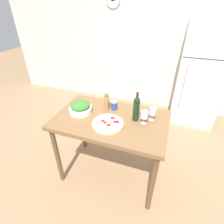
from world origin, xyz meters
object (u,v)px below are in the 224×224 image
object	(u,v)px
wine_glass_near	(144,115)
pepper_mill	(106,101)
wine_glass_far	(153,112)
salt_canister	(114,105)
salad_bowl	(80,108)
wine_bottle	(136,108)
refrigerator	(201,77)
homemade_pizza	(108,124)

from	to	relation	value
wine_glass_near	pepper_mill	bearing A→B (deg)	164.49
wine_glass_far	salt_canister	size ratio (longest dim) A/B	1.34
wine_glass_far	salad_bowl	bearing A→B (deg)	-171.01
salad_bowl	wine_bottle	bearing A→B (deg)	5.75
refrigerator	homemade_pizza	xyz separation A→B (m)	(-1.03, -1.88, 0.04)
salad_bowl	homemade_pizza	distance (m)	0.42
wine_glass_far	wine_bottle	bearing A→B (deg)	-159.41
wine_bottle	refrigerator	bearing A→B (deg)	65.23
refrigerator	pepper_mill	world-z (taller)	refrigerator
homemade_pizza	salt_canister	distance (m)	0.33
wine_glass_far	salt_canister	xyz separation A→B (m)	(-0.47, 0.07, -0.05)
wine_glass_far	pepper_mill	world-z (taller)	pepper_mill
salad_bowl	homemade_pizza	bearing A→B (deg)	-18.07
homemade_pizza	wine_glass_near	bearing A→B (deg)	24.93
wine_bottle	wine_glass_near	world-z (taller)	wine_bottle
wine_bottle	salad_bowl	size ratio (longest dim) A/B	1.27
refrigerator	wine_glass_far	xyz separation A→B (m)	(-0.61, -1.63, 0.12)
salt_canister	homemade_pizza	bearing A→B (deg)	-82.31
wine_glass_near	homemade_pizza	xyz separation A→B (m)	(-0.35, -0.16, -0.08)
wine_glass_near	homemade_pizza	world-z (taller)	wine_glass_near
homemade_pizza	salt_canister	size ratio (longest dim) A/B	3.03
refrigerator	homemade_pizza	distance (m)	2.15
wine_glass_far	homemade_pizza	xyz separation A→B (m)	(-0.42, -0.26, -0.08)
refrigerator	pepper_mill	size ratio (longest dim) A/B	7.95
pepper_mill	homemade_pizza	distance (m)	0.34
salad_bowl	wine_glass_near	bearing A→B (deg)	2.63
wine_bottle	salt_canister	bearing A→B (deg)	156.27
refrigerator	wine_glass_near	world-z (taller)	refrigerator
pepper_mill	homemade_pizza	world-z (taller)	pepper_mill
salad_bowl	homemade_pizza	xyz separation A→B (m)	(0.39, -0.13, -0.04)
salad_bowl	pepper_mill	bearing A→B (deg)	32.39
salt_canister	refrigerator	bearing A→B (deg)	55.39
homemade_pizza	salt_canister	world-z (taller)	salt_canister
wine_glass_near	wine_glass_far	xyz separation A→B (m)	(0.07, 0.10, -0.00)
wine_bottle	wine_glass_near	bearing A→B (deg)	-17.57
refrigerator	wine_glass_near	size ratio (longest dim) A/B	11.96
refrigerator	wine_bottle	size ratio (longest dim) A/B	5.30
wine_glass_far	homemade_pizza	world-z (taller)	wine_glass_far
wine_glass_far	homemade_pizza	bearing A→B (deg)	-148.65
refrigerator	wine_bottle	world-z (taller)	refrigerator
salad_bowl	salt_canister	world-z (taller)	salad_bowl
wine_bottle	wine_glass_near	size ratio (longest dim) A/B	2.26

